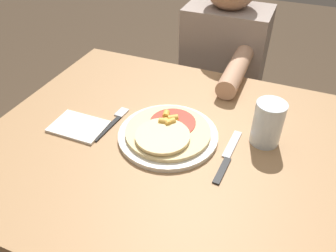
{
  "coord_description": "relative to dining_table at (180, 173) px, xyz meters",
  "views": [
    {
      "loc": [
        0.23,
        -0.65,
        1.39
      ],
      "look_at": [
        -0.05,
        0.02,
        0.82
      ],
      "focal_mm": 35.0,
      "sensor_mm": 36.0,
      "label": 1
    }
  ],
  "objects": [
    {
      "name": "pizza",
      "position": [
        -0.05,
        0.01,
        0.14
      ],
      "size": [
        0.24,
        0.24,
        0.04
      ],
      "color": "#E0C689",
      "rests_on": "plate"
    },
    {
      "name": "fork",
      "position": [
        -0.23,
        0.02,
        0.12
      ],
      "size": [
        0.03,
        0.18,
        0.0
      ],
      "color": "black",
      "rests_on": "dining_table"
    },
    {
      "name": "napkin",
      "position": [
        -0.31,
        -0.05,
        0.12
      ],
      "size": [
        0.16,
        0.11,
        0.01
      ],
      "color": "silver",
      "rests_on": "dining_table"
    },
    {
      "name": "person_diner",
      "position": [
        -0.04,
        0.66,
        0.01
      ],
      "size": [
        0.35,
        0.52,
        1.15
      ],
      "color": "#2D2D38",
      "rests_on": "ground_plane"
    },
    {
      "name": "knife",
      "position": [
        0.13,
        -0.0,
        0.12
      ],
      "size": [
        0.03,
        0.22,
        0.0
      ],
      "color": "black",
      "rests_on": "dining_table"
    },
    {
      "name": "dining_table",
      "position": [
        0.0,
        0.0,
        0.0
      ],
      "size": [
        1.13,
        0.88,
        0.78
      ],
      "color": "#9E754C",
      "rests_on": "ground_plane"
    },
    {
      "name": "plate",
      "position": [
        -0.05,
        0.02,
        0.13
      ],
      "size": [
        0.29,
        0.29,
        0.01
      ],
      "color": "silver",
      "rests_on": "dining_table"
    },
    {
      "name": "drinking_glass",
      "position": [
        0.21,
        0.1,
        0.18
      ],
      "size": [
        0.08,
        0.08,
        0.13
      ],
      "color": "silver",
      "rests_on": "dining_table"
    }
  ]
}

